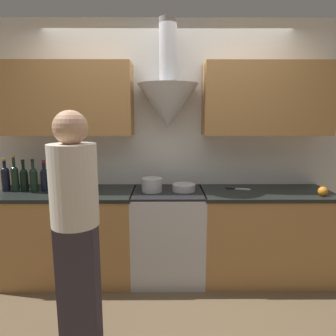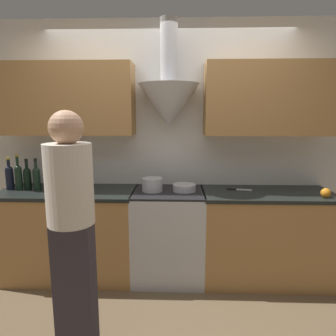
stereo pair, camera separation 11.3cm
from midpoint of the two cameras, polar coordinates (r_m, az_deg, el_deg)
ground_plane at (r=3.01m, az=-1.14°, el=-23.10°), size 12.00×12.00×0.00m
wall_back at (r=3.14m, az=-1.32°, el=6.99°), size 8.40×0.60×2.60m
counter_left at (r=3.28m, az=-19.47°, el=-11.88°), size 1.35×0.62×0.91m
counter_right at (r=3.24m, az=16.82°, el=-11.98°), size 1.27×0.62×0.91m
stove_range at (r=3.11m, az=-1.08°, el=-12.47°), size 0.70×0.60×0.91m
wine_bottle_0 at (r=3.38m, az=-29.40°, el=-1.60°), size 0.08×0.08×0.33m
wine_bottle_1 at (r=3.32m, az=-28.02°, el=-1.53°), size 0.07×0.07×0.36m
wine_bottle_2 at (r=3.30m, az=-26.62°, el=-1.79°), size 0.07×0.07×0.31m
wine_bottle_3 at (r=3.23m, az=-25.12°, el=-1.80°), size 0.07×0.07×0.32m
wine_bottle_4 at (r=3.22m, az=-23.39°, el=-1.82°), size 0.08×0.08×0.31m
stock_pot at (r=2.95m, az=-4.18°, el=-3.20°), size 0.20×0.20×0.13m
mixing_bowl at (r=2.97m, az=1.95°, el=-3.72°), size 0.23×0.23×0.07m
orange_fruit at (r=3.11m, az=26.50°, el=-3.99°), size 0.09×0.09×0.09m
chefs_knife at (r=3.11m, az=12.22°, el=-3.91°), size 0.24×0.08×0.01m
person_foreground_left at (r=2.12m, az=-18.65°, el=-9.93°), size 0.31×0.31×1.68m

